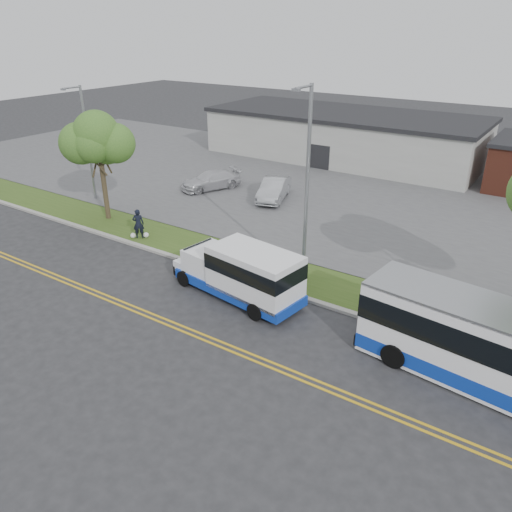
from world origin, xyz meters
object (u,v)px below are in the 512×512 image
Objects in this scene: shuttle_bus at (244,272)px; pedestrian at (138,224)px; tree_west at (99,143)px; streetlight_near at (307,182)px; streetlight_far at (86,139)px; parked_car_a at (274,189)px; parked_car_b at (211,180)px.

pedestrian is at bearing 173.85° from shuttle_bus.
streetlight_near is at bearing -1.80° from tree_west.
streetlight_far is 4.39× the size of pedestrian.
streetlight_far is at bearing 151.02° from tree_west.
pedestrian is (-10.81, -0.77, -4.22)m from streetlight_near.
tree_west is 14.51m from shuttle_bus.
parked_car_a is (-7.86, 9.89, -4.36)m from streetlight_near.
streetlight_far is 1.70× the size of parked_car_a.
shuttle_bus is at bearing 125.94° from pedestrian.
parked_car_b is at bearing 144.90° from streetlight_near.
parked_car_b is (-13.28, 9.34, -4.44)m from streetlight_near.
tree_west reaches higher than parked_car_a.
parked_car_b is at bearing 49.31° from streetlight_far.
streetlight_near is at bearing -70.07° from parked_car_a.
streetlight_near reaches higher than pedestrian.
pedestrian is (8.19, -3.46, -3.46)m from streetlight_far.
pedestrian is at bearing -22.89° from streetlight_far.
streetlight_near is (15.00, -0.47, 0.11)m from tree_west.
parked_car_a is at bearing -145.43° from pedestrian.
tree_west is at bearing -145.70° from parked_car_a.
tree_west reaches higher than parked_car_b.
tree_west is 1.46× the size of parked_car_a.
pedestrian reaches higher than parked_car_a.
parked_car_a is 5.45m from parked_car_b.
shuttle_bus reaches higher than parked_car_b.
shuttle_bus is 1.50× the size of parked_car_b.
streetlight_near reaches higher than parked_car_a.
parked_car_a is at bearing 32.90° from streetlight_far.
parked_car_a is at bearing 124.18° from shuttle_bus.
tree_west is 6.00m from pedestrian.
streetlight_far reaches higher than parked_car_b.
tree_west is 0.96× the size of shuttle_bus.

